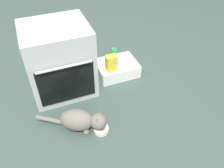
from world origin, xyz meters
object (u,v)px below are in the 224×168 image
at_px(food_bowl, 101,129).
at_px(soda_can, 114,53).
at_px(oven, 59,60).
at_px(snack_bag, 111,63).
at_px(pantry_cabinet, 117,68).
at_px(cat, 81,120).

xyz_separation_m(food_bowl, soda_can, (0.47, 0.85, 0.18)).
relative_size(oven, food_bowl, 5.31).
xyz_separation_m(snack_bag, soda_can, (0.12, 0.21, -0.03)).
bearing_deg(pantry_cabinet, cat, -133.56).
height_order(oven, food_bowl, oven).
bearing_deg(snack_bag, soda_can, 60.96).
bearing_deg(soda_can, snack_bag, -119.04).
bearing_deg(oven, snack_bag, -7.42).
bearing_deg(food_bowl, pantry_cabinet, 58.22).
bearing_deg(pantry_cabinet, oven, -177.91).
distance_m(food_bowl, snack_bag, 0.77).
bearing_deg(pantry_cabinet, snack_bag, -138.03).
distance_m(food_bowl, cat, 0.20).
relative_size(food_bowl, snack_bag, 0.78).
distance_m(pantry_cabinet, snack_bag, 0.22).
height_order(food_bowl, cat, cat).
xyz_separation_m(pantry_cabinet, snack_bag, (-0.10, -0.09, 0.17)).
distance_m(pantry_cabinet, food_bowl, 0.87).
distance_m(oven, pantry_cabinet, 0.71).
bearing_deg(oven, soda_can, 11.98).
bearing_deg(food_bowl, oven, 104.55).
bearing_deg(food_bowl, cat, 149.45).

